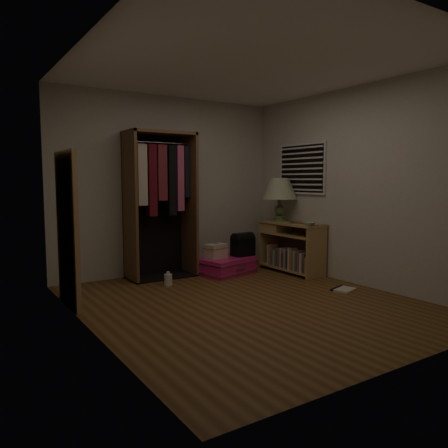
# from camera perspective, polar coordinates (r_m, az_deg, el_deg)

# --- Properties ---
(ground) EXTENTS (4.00, 4.00, 0.00)m
(ground) POSITION_cam_1_polar(r_m,az_deg,el_deg) (5.02, 3.08, -10.25)
(ground) COLOR brown
(ground) RESTS_ON ground
(room_walls) EXTENTS (3.52, 4.02, 2.60)m
(room_walls) POSITION_cam_1_polar(r_m,az_deg,el_deg) (4.90, 3.59, 7.12)
(room_walls) COLOR beige
(room_walls) RESTS_ON ground
(console_bookshelf) EXTENTS (0.42, 1.12, 0.75)m
(console_bookshelf) POSITION_cam_1_polar(r_m,az_deg,el_deg) (6.66, 8.61, -2.82)
(console_bookshelf) COLOR #A88351
(console_bookshelf) RESTS_ON ground
(open_wardrobe) EXTENTS (0.95, 0.50, 2.05)m
(open_wardrobe) POSITION_cam_1_polar(r_m,az_deg,el_deg) (6.25, -8.17, 4.14)
(open_wardrobe) COLOR brown
(open_wardrobe) RESTS_ON ground
(floor_mirror) EXTENTS (0.06, 0.80, 1.70)m
(floor_mirror) POSITION_cam_1_polar(r_m,az_deg,el_deg) (5.05, -19.74, -0.63)
(floor_mirror) COLOR tan
(floor_mirror) RESTS_ON ground
(pink_suitcase) EXTENTS (0.91, 0.74, 0.24)m
(pink_suitcase) POSITION_cam_1_polar(r_m,az_deg,el_deg) (6.47, 0.27, -5.47)
(pink_suitcase) COLOR #D3196E
(pink_suitcase) RESTS_ON ground
(train_case) EXTENTS (0.35, 0.28, 0.22)m
(train_case) POSITION_cam_1_polar(r_m,az_deg,el_deg) (6.40, -1.06, -3.54)
(train_case) COLOR beige
(train_case) RESTS_ON pink_suitcase
(black_bag) EXTENTS (0.33, 0.22, 0.35)m
(black_bag) POSITION_cam_1_polar(r_m,az_deg,el_deg) (6.59, 2.47, -2.60)
(black_bag) COLOR black
(black_bag) RESTS_ON pink_suitcase
(table_lamp) EXTENTS (0.69, 0.69, 0.66)m
(table_lamp) POSITION_cam_1_polar(r_m,az_deg,el_deg) (6.78, 7.32, 4.47)
(table_lamp) COLOR #485C2C
(table_lamp) RESTS_ON console_bookshelf
(brass_tray) EXTENTS (0.33, 0.33, 0.02)m
(brass_tray) POSITION_cam_1_polar(r_m,az_deg,el_deg) (6.50, 9.65, 0.16)
(brass_tray) COLOR #A97C41
(brass_tray) RESTS_ON console_bookshelf
(ceramic_bowl) EXTENTS (0.20, 0.20, 0.04)m
(ceramic_bowl) POSITION_cam_1_polar(r_m,az_deg,el_deg) (6.25, 11.11, 0.04)
(ceramic_bowl) COLOR #97B59C
(ceramic_bowl) RESTS_ON console_bookshelf
(white_jug) EXTENTS (0.13, 0.13, 0.18)m
(white_jug) POSITION_cam_1_polar(r_m,az_deg,el_deg) (5.84, -7.31, -7.19)
(white_jug) COLOR silver
(white_jug) RESTS_ON ground
(floor_book) EXTENTS (0.34, 0.30, 0.03)m
(floor_book) POSITION_cam_1_polar(r_m,az_deg,el_deg) (5.76, 15.25, -8.22)
(floor_book) COLOR beige
(floor_book) RESTS_ON ground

